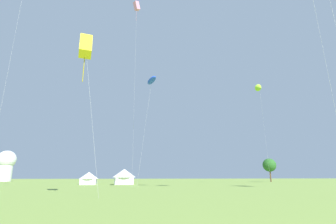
# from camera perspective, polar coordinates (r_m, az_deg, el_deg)

# --- Properties ---
(kite_pink_box) EXTENTS (1.58, 1.45, 36.74)m
(kite_pink_box) POSITION_cam_1_polar(r_m,az_deg,el_deg) (56.62, -7.11, 22.58)
(kite_pink_box) COLOR pink
(kite_pink_box) RESTS_ON ground
(kite_lime_delta) EXTENTS (2.01, 2.32, 26.17)m
(kite_lime_delta) POSITION_cam_1_polar(r_m,az_deg,el_deg) (72.93, 20.02, 5.12)
(kite_lime_delta) COLOR #99DB2D
(kite_lime_delta) RESTS_ON ground
(kite_blue_parafoil) EXTENTS (2.96, 3.57, 17.85)m
(kite_blue_parafoil) POSITION_cam_1_polar(r_m,az_deg,el_deg) (42.39, -3.72, 7.13)
(kite_blue_parafoil) COLOR blue
(kite_blue_parafoil) RESTS_ON ground
(kite_yellow_box) EXTENTS (3.09, 2.26, 15.63)m
(kite_yellow_box) POSITION_cam_1_polar(r_m,az_deg,el_deg) (27.25, -18.12, 13.89)
(kite_yellow_box) COLOR yellow
(kite_yellow_box) RESTS_ON ground
(festival_tent_right) EXTENTS (4.09, 4.09, 2.66)m
(festival_tent_right) POSITION_cam_1_polar(r_m,az_deg,el_deg) (58.87, -17.47, -13.97)
(festival_tent_right) COLOR white
(festival_tent_right) RESTS_ON ground
(festival_tent_center) EXTENTS (5.14, 5.14, 3.34)m
(festival_tent_center) POSITION_cam_1_polar(r_m,az_deg,el_deg) (58.38, -9.88, -14.03)
(festival_tent_center) COLOR white
(festival_tent_center) RESTS_ON ground
(observatory_dome) EXTENTS (6.40, 6.40, 10.80)m
(observatory_dome) POSITION_cam_1_polar(r_m,az_deg,el_deg) (108.95, -32.79, -9.87)
(observatory_dome) COLOR white
(observatory_dome) RESTS_ON ground
(tree_distant_left) EXTENTS (4.22, 4.22, 7.42)m
(tree_distant_left) POSITION_cam_1_polar(r_m,az_deg,el_deg) (90.14, 21.94, -11.09)
(tree_distant_left) COLOR brown
(tree_distant_left) RESTS_ON ground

